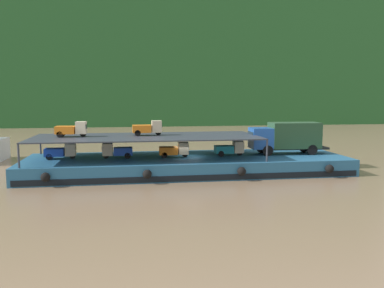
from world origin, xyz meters
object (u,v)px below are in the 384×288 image
(mini_truck_lower_aft, at_px, (117,151))
(mini_truck_upper_mid, at_px, (148,128))
(cargo_barge, at_px, (187,165))
(mini_truck_lower_mid, at_px, (174,150))
(covered_lorry, at_px, (287,137))
(mini_truck_upper_stern, at_px, (72,129))
(mini_truck_lower_stern, at_px, (61,151))
(mini_truck_lower_fore, at_px, (230,149))

(mini_truck_lower_aft, height_order, mini_truck_upper_mid, mini_truck_upper_mid)
(cargo_barge, xyz_separation_m, mini_truck_lower_mid, (-1.24, -0.10, 1.44))
(covered_lorry, bearing_deg, mini_truck_upper_mid, 178.33)
(covered_lorry, height_order, mini_truck_upper_stern, mini_truck_upper_stern)
(mini_truck_lower_aft, bearing_deg, mini_truck_lower_stern, 176.52)
(cargo_barge, height_order, covered_lorry, covered_lorry)
(mini_truck_lower_aft, distance_m, mini_truck_lower_mid, 5.29)
(mini_truck_upper_stern, xyz_separation_m, mini_truck_upper_mid, (6.85, 0.33, 0.00))
(cargo_barge, bearing_deg, mini_truck_lower_mid, -175.33)
(covered_lorry, bearing_deg, mini_truck_lower_aft, -179.23)
(mini_truck_upper_mid, bearing_deg, mini_truck_upper_stern, -177.28)
(mini_truck_lower_aft, height_order, mini_truck_lower_fore, same)
(mini_truck_lower_stern, bearing_deg, mini_truck_lower_aft, -3.48)
(mini_truck_lower_stern, distance_m, mini_truck_lower_mid, 10.30)
(mini_truck_lower_mid, bearing_deg, mini_truck_lower_aft, 176.89)
(covered_lorry, xyz_separation_m, mini_truck_upper_stern, (-20.42, 0.07, 1.00))
(mini_truck_lower_fore, distance_m, mini_truck_upper_mid, 8.03)
(mini_truck_lower_aft, relative_size, mini_truck_lower_fore, 1.00)
(cargo_barge, height_order, mini_truck_upper_mid, mini_truck_upper_mid)
(covered_lorry, xyz_separation_m, mini_truck_lower_mid, (-11.16, -0.51, -1.00))
(cargo_barge, bearing_deg, mini_truck_upper_mid, 167.60)
(covered_lorry, relative_size, mini_truck_lower_fore, 2.88)
(covered_lorry, height_order, mini_truck_lower_mid, covered_lorry)
(mini_truck_lower_mid, height_order, mini_truck_upper_stern, mini_truck_upper_stern)
(mini_truck_lower_fore, bearing_deg, mini_truck_upper_mid, 174.61)
(mini_truck_lower_aft, bearing_deg, cargo_barge, -1.63)
(cargo_barge, bearing_deg, mini_truck_lower_stern, 177.57)
(mini_truck_lower_mid, distance_m, mini_truck_upper_stern, 9.49)
(mini_truck_lower_fore, distance_m, mini_truck_upper_stern, 14.74)
(mini_truck_lower_mid, bearing_deg, mini_truck_lower_stern, 176.71)
(mini_truck_lower_stern, xyz_separation_m, mini_truck_upper_mid, (7.87, 0.31, 2.00))
(mini_truck_lower_aft, height_order, mini_truck_upper_stern, mini_truck_upper_stern)
(covered_lorry, xyz_separation_m, mini_truck_lower_fore, (-5.82, -0.33, -1.00))
(cargo_barge, distance_m, mini_truck_lower_fore, 4.34)
(mini_truck_lower_stern, relative_size, mini_truck_upper_stern, 0.99)
(mini_truck_lower_stern, bearing_deg, mini_truck_lower_mid, -3.29)
(mini_truck_lower_fore, xyz_separation_m, mini_truck_upper_mid, (-7.75, 0.73, 2.00))
(covered_lorry, distance_m, mini_truck_lower_stern, 21.46)
(mini_truck_upper_mid, bearing_deg, cargo_barge, -12.40)
(mini_truck_lower_aft, bearing_deg, covered_lorry, 0.77)
(mini_truck_lower_mid, xyz_separation_m, mini_truck_lower_fore, (5.34, 0.17, 0.00))
(mini_truck_lower_aft, distance_m, mini_truck_upper_mid, 3.55)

